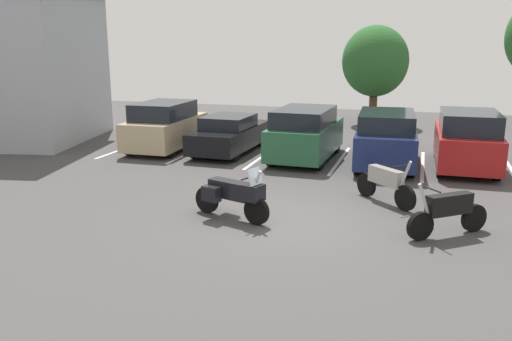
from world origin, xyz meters
name	(u,v)px	position (x,y,z in m)	size (l,w,h in m)	color
ground	(273,222)	(0.00, 0.00, -0.05)	(44.00, 44.00, 0.10)	#423F3F
motorcycle_touring	(233,194)	(-0.95, -0.16, 0.63)	(2.11, 1.08, 1.35)	black
motorcycle_second	(448,211)	(3.92, 0.15, 0.56)	(1.71, 1.43, 1.28)	black
motorcycle_third	(386,183)	(2.45, 2.24, 0.55)	(1.63, 1.57, 1.31)	black
parking_stripes	(301,158)	(-0.90, 7.09, 0.00)	(14.37, 4.80, 0.01)	silver
car_tan	(165,126)	(-6.36, 7.06, 0.92)	(2.00, 4.26, 1.88)	tan
car_black	(230,134)	(-3.77, 7.35, 0.69)	(1.92, 4.61, 1.43)	black
car_green	(305,134)	(-0.72, 6.90, 0.94)	(2.06, 4.47, 1.88)	#235638
car_navy	(386,138)	(2.11, 6.79, 0.94)	(2.20, 4.70, 1.87)	navy
car_red	(467,140)	(4.71, 7.09, 0.96)	(1.98, 4.49, 1.96)	maroon
tree_far_left	(73,45)	(-19.80, 20.21, 3.87)	(2.84, 2.84, 5.93)	#4C3823
tree_center	(375,61)	(0.78, 16.33, 3.17)	(3.32, 3.32, 4.96)	#4C3823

